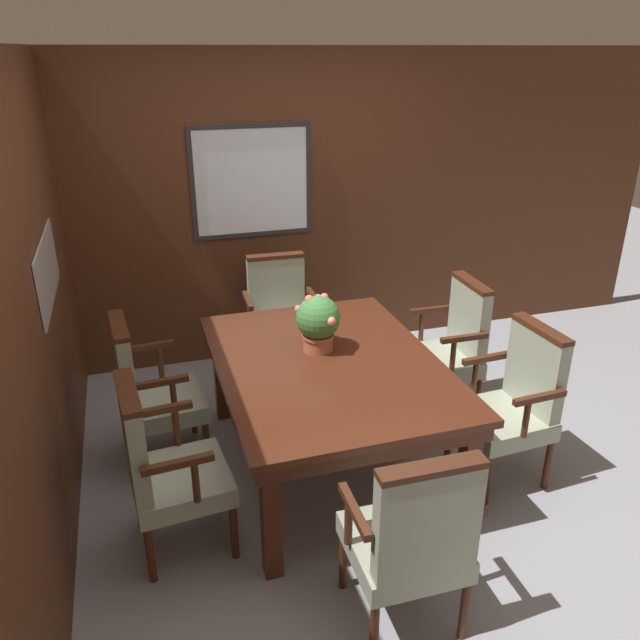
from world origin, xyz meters
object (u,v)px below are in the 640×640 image
dining_table (328,374)px  chair_left_far (148,389)px  potted_plant (318,321)px  chair_head_near (412,537)px  chair_right_near (514,400)px  chair_head_far (280,315)px  chair_right_far (451,344)px  chair_left_near (163,465)px

dining_table → chair_left_far: size_ratio=1.79×
dining_table → potted_plant: size_ratio=4.92×
chair_left_far → chair_head_near: same height
chair_head_near → potted_plant: potted_plant is taller
chair_right_near → potted_plant: (-1.05, 0.56, 0.42)m
chair_head_far → chair_head_near: 2.51m
dining_table → chair_right_far: bearing=21.0°
chair_left_near → potted_plant: (0.99, 0.58, 0.42)m
chair_right_far → chair_head_near: same height
chair_right_far → dining_table: bearing=-67.4°
dining_table → chair_left_far: 1.11m
chair_head_far → chair_left_near: size_ratio=1.00×
chair_head_far → chair_left_near: 1.96m
chair_right_near → chair_head_far: bearing=-151.5°
chair_head_near → potted_plant: bearing=-89.3°
chair_head_near → potted_plant: 1.47m
chair_head_far → dining_table: bearing=-88.4°
dining_table → potted_plant: (-0.01, 0.16, 0.28)m
chair_right_near → chair_left_far: 2.21m
chair_left_far → chair_head_near: 1.92m
chair_left_far → dining_table: bearing=-115.3°
chair_right_far → potted_plant: size_ratio=2.75×
chair_right_near → chair_head_near: bearing=-54.4°
dining_table → chair_left_far: (-1.03, 0.39, -0.14)m
chair_right_far → potted_plant: potted_plant is taller
chair_right_near → potted_plant: size_ratio=2.75×
dining_table → chair_head_near: 1.25m
chair_right_far → chair_left_far: (-2.07, -0.02, 0.00)m
chair_right_far → chair_left_far: bearing=-88.0°
potted_plant → chair_right_far: bearing=12.9°
chair_right_near → potted_plant: potted_plant is taller
chair_head_far → chair_right_near: bearing=-56.0°
dining_table → chair_right_near: 1.12m
potted_plant → chair_left_far: bearing=167.5°
chair_left_far → chair_left_near: bearing=177.3°
chair_right_far → chair_left_far: 2.07m
chair_right_near → dining_table: bearing=-114.0°
chair_right_near → potted_plant: 1.26m
chair_right_near → chair_head_near: 1.36m
chair_right_far → chair_left_near: 2.20m
chair_left_far → potted_plant: 1.12m
chair_head_far → chair_head_near: (-0.04, -2.51, 0.00)m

